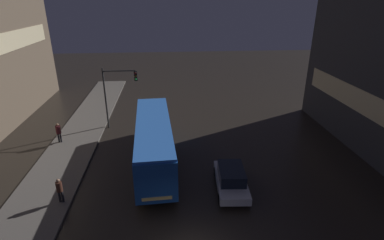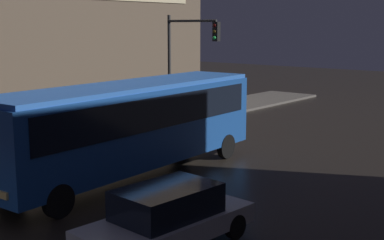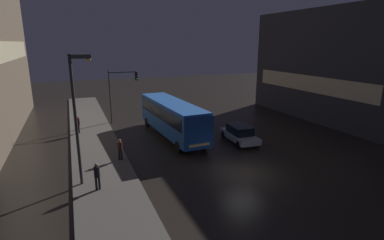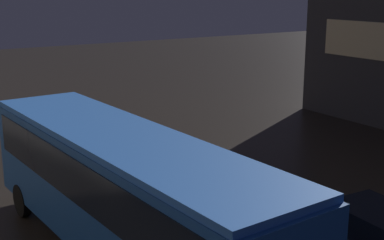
{
  "view_description": "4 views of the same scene",
  "coord_description": "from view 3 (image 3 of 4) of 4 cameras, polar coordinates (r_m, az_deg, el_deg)",
  "views": [
    {
      "loc": [
        -0.85,
        -10.67,
        11.88
      ],
      "look_at": [
        1.19,
        12.6,
        2.25
      ],
      "focal_mm": 28.0,
      "sensor_mm": 36.0,
      "label": 1
    },
    {
      "loc": [
        11.61,
        -3.34,
        5.39
      ],
      "look_at": [
        0.07,
        10.55,
        2.19
      ],
      "focal_mm": 50.0,
      "sensor_mm": 36.0,
      "label": 2
    },
    {
      "loc": [
        -10.52,
        -16.42,
        8.7
      ],
      "look_at": [
        -0.09,
        9.17,
        1.57
      ],
      "focal_mm": 28.0,
      "sensor_mm": 36.0,
      "label": 3
    },
    {
      "loc": [
        -7.24,
        -1.68,
        6.83
      ],
      "look_at": [
        2.44,
        13.27,
        2.36
      ],
      "focal_mm": 50.0,
      "sensor_mm": 36.0,
      "label": 4
    }
  ],
  "objects": [
    {
      "name": "sidewalk_left",
      "position": [
        27.83,
        -17.97,
        -4.31
      ],
      "size": [
        4.0,
        48.0,
        0.15
      ],
      "color": "#56514C",
      "rests_on": "ground"
    },
    {
      "name": "traffic_light_main",
      "position": [
        33.95,
        -13.57,
        6.13
      ],
      "size": [
        3.21,
        0.35,
        5.91
      ],
      "color": "#2D2D2D",
      "rests_on": "ground"
    },
    {
      "name": "car_taxi",
      "position": [
        27.32,
        9.06,
        -2.56
      ],
      "size": [
        2.22,
        4.67,
        1.54
      ],
      "rotation": [
        0.0,
        0.0,
        3.07
      ],
      "color": "#B7B7BC",
      "rests_on": "ground"
    },
    {
      "name": "pedestrian_near",
      "position": [
        23.08,
        -13.57,
        -5.14
      ],
      "size": [
        0.52,
        0.52,
        1.64
      ],
      "rotation": [
        0.0,
        0.0,
        2.29
      ],
      "color": "black",
      "rests_on": "sidewalk_left"
    },
    {
      "name": "pedestrian_mid",
      "position": [
        18.92,
        -17.64,
        -9.84
      ],
      "size": [
        0.42,
        0.42,
        1.68
      ],
      "rotation": [
        0.0,
        0.0,
        1.3
      ],
      "color": "black",
      "rests_on": "sidewalk_left"
    },
    {
      "name": "bus_near",
      "position": [
        28.22,
        -3.82,
        0.89
      ],
      "size": [
        3.15,
        11.63,
        3.38
      ],
      "rotation": [
        0.0,
        0.0,
        3.19
      ],
      "color": "#194793",
      "rests_on": "ground"
    },
    {
      "name": "street_lamp_sidewalk",
      "position": [
        18.79,
        -20.88,
        3.36
      ],
      "size": [
        1.25,
        0.36,
        7.96
      ],
      "color": "#2D2D2D",
      "rests_on": "sidewalk_left"
    },
    {
      "name": "pedestrian_far",
      "position": [
        31.01,
        -21.0,
        -0.48
      ],
      "size": [
        0.44,
        0.44,
        1.75
      ],
      "rotation": [
        0.0,
        0.0,
        3.2
      ],
      "color": "black",
      "rests_on": "sidewalk_left"
    },
    {
      "name": "ground_plane",
      "position": [
        21.35,
        9.7,
        -9.79
      ],
      "size": [
        120.0,
        120.0,
        0.0
      ],
      "primitive_type": "plane",
      "color": "black"
    },
    {
      "name": "building_right_block",
      "position": [
        39.84,
        26.93,
        9.32
      ],
      "size": [
        10.07,
        20.52,
        12.38
      ],
      "color": "#2D2D33",
      "rests_on": "ground"
    }
  ]
}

